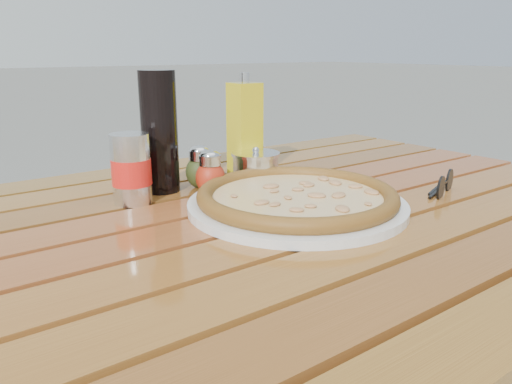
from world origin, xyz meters
TOP-DOWN VIEW (x-y plane):
  - table at (0.00, -0.00)m, footprint 1.40×0.90m
  - plate at (0.06, -0.02)m, footprint 0.40×0.40m
  - pizza at (0.06, -0.02)m, footprint 0.34×0.34m
  - pepper_shaker at (-0.01, 0.14)m, footprint 0.05×0.05m
  - oregano_shaker at (-0.00, 0.19)m, footprint 0.07×0.07m
  - dark_bottle at (-0.07, 0.22)m, footprint 0.08×0.08m
  - soda_can at (-0.15, 0.18)m, footprint 0.07×0.07m
  - olive_oil_cruet at (0.12, 0.23)m, footprint 0.06×0.06m
  - parmesan_tin at (0.11, 0.17)m, footprint 0.13×0.13m
  - sunglasses at (0.33, -0.11)m, footprint 0.11×0.06m

SIDE VIEW (x-z plane):
  - table at x=0.00m, z-range 0.30..1.05m
  - plate at x=0.06m, z-range 0.75..0.76m
  - sunglasses at x=0.33m, z-range 0.74..0.79m
  - pizza at x=0.06m, z-range 0.76..0.79m
  - parmesan_tin at x=0.11m, z-range 0.74..0.82m
  - pepper_shaker at x=-0.01m, z-range 0.75..0.83m
  - oregano_shaker at x=0.00m, z-range 0.75..0.83m
  - soda_can at x=-0.15m, z-range 0.75..0.87m
  - olive_oil_cruet at x=0.12m, z-range 0.74..0.95m
  - dark_bottle at x=-0.07m, z-range 0.75..0.97m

